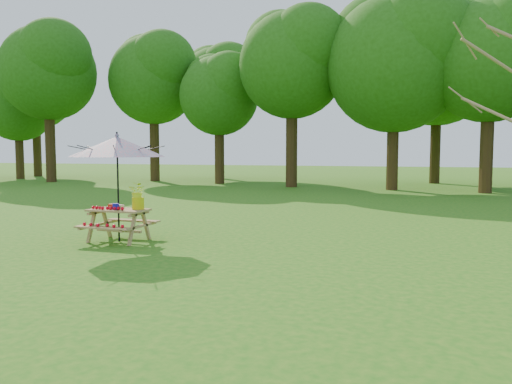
% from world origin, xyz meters
% --- Properties ---
extents(treeline, '(60.00, 12.00, 16.00)m').
position_xyz_m(treeline, '(0.00, 22.00, 8.00)').
color(treeline, '#225A0F').
rests_on(treeline, ground).
extents(picnic_table, '(1.20, 1.32, 0.67)m').
position_xyz_m(picnic_table, '(0.46, 4.76, 0.33)').
color(picnic_table, olive).
rests_on(picnic_table, ground).
extents(patio_umbrella, '(2.37, 2.37, 2.25)m').
position_xyz_m(patio_umbrella, '(0.46, 4.76, 1.95)').
color(patio_umbrella, black).
rests_on(patio_umbrella, ground).
extents(produce_bins, '(0.31, 0.40, 0.13)m').
position_xyz_m(produce_bins, '(0.39, 4.76, 0.72)').
color(produce_bins, '#AF2D0E').
rests_on(produce_bins, picnic_table).
extents(tomatoes_row, '(0.77, 0.13, 0.07)m').
position_xyz_m(tomatoes_row, '(0.31, 4.58, 0.71)').
color(tomatoes_row, red).
rests_on(tomatoes_row, picnic_table).
extents(flower_bucket, '(0.33, 0.29, 0.55)m').
position_xyz_m(flower_bucket, '(0.85, 4.88, 0.96)').
color(flower_bucket, yellow).
rests_on(flower_bucket, picnic_table).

